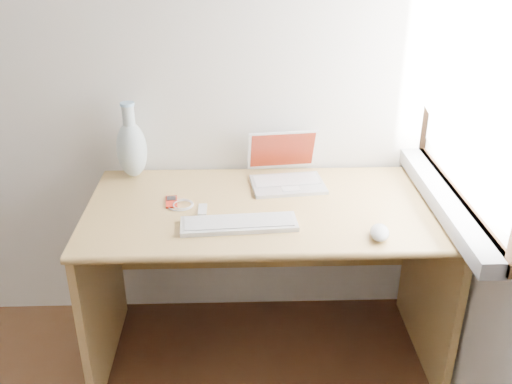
{
  "coord_description": "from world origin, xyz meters",
  "views": [
    {
      "loc": [
        0.92,
        -0.58,
        1.75
      ],
      "look_at": [
        0.98,
        1.35,
        0.81
      ],
      "focal_mm": 40.0,
      "sensor_mm": 36.0,
      "label": 1
    }
  ],
  "objects_px": {
    "laptop": "(287,172)",
    "vase": "(132,147)",
    "desk": "(266,241)",
    "external_keyboard": "(239,224)"
  },
  "relations": [
    {
      "from": "laptop",
      "to": "vase",
      "type": "xyz_separation_m",
      "value": [
        -0.65,
        0.09,
        0.09
      ]
    },
    {
      "from": "desk",
      "to": "external_keyboard",
      "type": "relative_size",
      "value": 3.27
    },
    {
      "from": "external_keyboard",
      "to": "laptop",
      "type": "bearing_deg",
      "value": 57.23
    },
    {
      "from": "vase",
      "to": "laptop",
      "type": "bearing_deg",
      "value": -7.42
    },
    {
      "from": "desk",
      "to": "external_keyboard",
      "type": "height_order",
      "value": "external_keyboard"
    },
    {
      "from": "laptop",
      "to": "external_keyboard",
      "type": "relative_size",
      "value": 0.74
    },
    {
      "from": "desk",
      "to": "vase",
      "type": "xyz_separation_m",
      "value": [
        -0.56,
        0.21,
        0.34
      ]
    },
    {
      "from": "desk",
      "to": "laptop",
      "type": "bearing_deg",
      "value": 53.28
    },
    {
      "from": "laptop",
      "to": "external_keyboard",
      "type": "bearing_deg",
      "value": -125.19
    },
    {
      "from": "laptop",
      "to": "vase",
      "type": "height_order",
      "value": "vase"
    }
  ]
}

